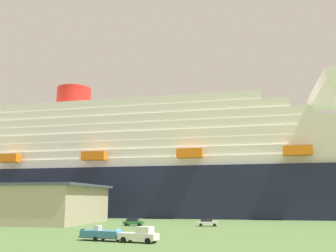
{
  "coord_description": "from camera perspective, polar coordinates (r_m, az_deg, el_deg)",
  "views": [
    {
      "loc": [
        22.49,
        -65.08,
        5.94
      ],
      "look_at": [
        2.43,
        27.53,
        24.36
      ],
      "focal_mm": 40.28,
      "sensor_mm": 36.0,
      "label": 1
    }
  ],
  "objects": [
    {
      "name": "parked_car_silver_sedan",
      "position": [
        91.93,
        -20.44,
        -13.52
      ],
      "size": [
        4.77,
        2.24,
        1.58
      ],
      "color": "silver",
      "rests_on": "ground_plane"
    },
    {
      "name": "cruise_ship",
      "position": [
        138.27,
        -1.62,
        -6.76
      ],
      "size": [
        270.25,
        41.69,
        60.07
      ],
      "color": "#191E38",
      "rests_on": "ground_plane"
    },
    {
      "name": "parked_car_green_wagon",
      "position": [
        88.15,
        -5.27,
        -14.28
      ],
      "size": [
        4.56,
        2.04,
        1.58
      ],
      "color": "#2D723F",
      "rests_on": "ground_plane"
    },
    {
      "name": "pickup_truck",
      "position": [
        54.56,
        -4.27,
        -16.12
      ],
      "size": [
        5.88,
        3.1,
        2.2
      ],
      "color": "white",
      "rests_on": "ground_plane"
    },
    {
      "name": "parked_car_white_van",
      "position": [
        87.09,
        5.98,
        -14.3
      ],
      "size": [
        4.71,
        2.45,
        1.58
      ],
      "color": "white",
      "rests_on": "ground_plane"
    },
    {
      "name": "ground_plane",
      "position": [
        97.88,
        -1.12,
        -14.48
      ],
      "size": [
        600.0,
        600.0,
        0.0
      ],
      "primitive_type": "plane",
      "color": "#4C6B38"
    },
    {
      "name": "small_boat_on_trailer",
      "position": [
        57.33,
        -9.44,
        -15.84
      ],
      "size": [
        8.5,
        3.28,
        2.15
      ],
      "color": "#595960",
      "rests_on": "ground_plane"
    }
  ]
}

